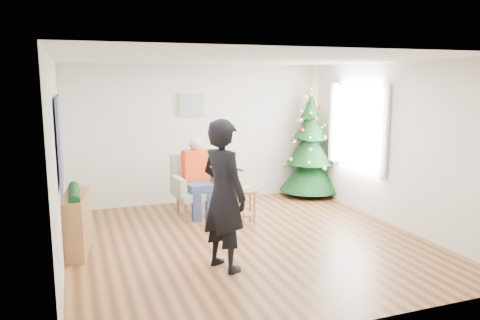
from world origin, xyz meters
name	(u,v)px	position (x,y,z in m)	size (l,w,h in m)	color
floor	(248,242)	(0.00, 0.00, 0.00)	(5.00, 5.00, 0.00)	brown
ceiling	(248,59)	(0.00, 0.00, 2.60)	(5.00, 5.00, 0.00)	white
wall_back	(201,134)	(0.00, 2.50, 1.30)	(5.00, 5.00, 0.00)	silver
wall_front	(346,194)	(0.00, -2.50, 1.30)	(5.00, 5.00, 0.00)	silver
wall_left	(57,164)	(-2.50, 0.00, 1.30)	(5.00, 5.00, 0.00)	silver
wall_right	(395,145)	(2.50, 0.00, 1.30)	(5.00, 5.00, 0.00)	silver
window_panel	(358,126)	(2.47, 1.00, 1.50)	(0.04, 1.30, 1.40)	white
curtains	(356,126)	(2.44, 1.00, 1.50)	(0.05, 1.75, 1.50)	white
christmas_tree	(310,149)	(2.15, 2.14, 0.96)	(1.17, 1.17, 2.12)	#3F2816
stool	(247,207)	(0.28, 0.77, 0.30)	(0.39, 0.39, 0.58)	brown
laptop	(247,189)	(0.28, 0.77, 0.60)	(0.32, 0.21, 0.03)	silver
armchair	(197,193)	(-0.33, 1.59, 0.38)	(0.87, 0.80, 1.03)	#92A484
seated_person	(198,176)	(-0.32, 1.53, 0.70)	(0.47, 0.67, 1.35)	navy
standing_man	(224,195)	(-0.62, -0.79, 0.94)	(0.68, 0.45, 1.87)	black
game_controller	(240,170)	(-0.42, -0.82, 1.25)	(0.04, 0.13, 0.04)	white
console	(76,223)	(-2.33, 0.43, 0.40)	(0.30, 1.00, 0.80)	brown
garland	(74,193)	(-2.33, 0.43, 0.82)	(0.14, 0.14, 0.90)	black
tapestry	(60,141)	(-2.46, 0.30, 1.55)	(0.03, 1.50, 1.15)	black
framed_picture	(191,105)	(-0.20, 2.46, 1.85)	(0.52, 0.05, 0.42)	tan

